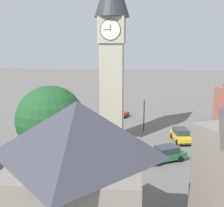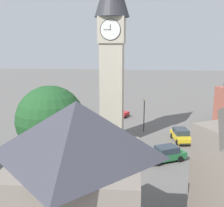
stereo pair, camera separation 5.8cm
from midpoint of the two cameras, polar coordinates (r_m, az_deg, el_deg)
name	(u,v)px [view 2 (the right image)]	position (r m, az deg, el deg)	size (l,w,h in m)	color
ground_plane	(112,141)	(34.47, 0.05, -7.65)	(200.00, 200.00, 0.00)	#605E5B
clock_tower	(112,39)	(32.48, 0.05, 13.19)	(3.95, 3.95, 20.97)	#A59C89
car_blue_kerb	(116,112)	(45.81, 0.87, -1.69)	(4.45, 3.35, 1.53)	red
car_silver_kerb	(181,135)	(35.15, 14.02, -6.32)	(2.37, 4.36, 1.53)	gold
car_red_corner	(94,185)	(22.75, -3.71, -16.42)	(2.64, 4.42, 1.53)	silver
car_white_side	(166,154)	(29.08, 11.01, -10.09)	(4.43, 3.47, 1.53)	#236B38
pedestrian	(196,146)	(31.16, 16.99, -8.40)	(0.38, 0.49, 1.69)	black
tree	(51,120)	(25.82, -12.43, -3.29)	(6.23, 6.23, 8.03)	brown
building_shop_left	(79,188)	(14.51, -6.77, -16.83)	(6.54, 6.69, 9.01)	slate
lamp_post	(144,110)	(37.52, 6.66, -1.25)	(0.36, 0.36, 4.49)	black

